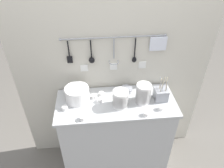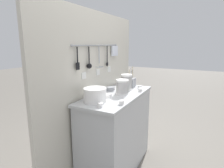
% 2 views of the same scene
% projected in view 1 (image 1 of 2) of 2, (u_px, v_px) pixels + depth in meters
% --- Properties ---
extents(ground_plane, '(20.00, 20.00, 0.00)m').
position_uv_depth(ground_plane, '(115.00, 160.00, 2.61)').
color(ground_plane, '#666059').
extents(counter, '(1.13, 0.48, 0.94)m').
position_uv_depth(counter, '(116.00, 135.00, 2.33)').
color(counter, '#B7BABC').
rests_on(counter, ground).
extents(back_wall, '(1.93, 0.11, 1.86)m').
position_uv_depth(back_wall, '(113.00, 85.00, 2.27)').
color(back_wall, beige).
rests_on(back_wall, ground).
extents(bowl_stack_back_corner, '(0.14, 0.14, 0.19)m').
position_uv_depth(bowl_stack_back_corner, '(143.00, 93.00, 2.00)').
color(bowl_stack_back_corner, white).
rests_on(bowl_stack_back_corner, counter).
extents(bowl_stack_short_front, '(0.14, 0.14, 0.17)m').
position_uv_depth(bowl_stack_short_front, '(120.00, 99.00, 1.96)').
color(bowl_stack_short_front, white).
rests_on(bowl_stack_short_front, counter).
extents(plate_stack, '(0.22, 0.22, 0.14)m').
position_uv_depth(plate_stack, '(77.00, 94.00, 2.03)').
color(plate_stack, white).
rests_on(plate_stack, counter).
extents(steel_mixing_bowl, '(0.12, 0.12, 0.04)m').
position_uv_depth(steel_mixing_bowl, '(126.00, 89.00, 2.16)').
color(steel_mixing_bowl, '#93969E').
rests_on(steel_mixing_bowl, counter).
extents(cutlery_caddy, '(0.12, 0.12, 0.28)m').
position_uv_depth(cutlery_caddy, '(161.00, 94.00, 2.05)').
color(cutlery_caddy, '#93969E').
rests_on(cutlery_caddy, counter).
extents(cup_by_caddy, '(0.05, 0.05, 0.04)m').
position_uv_depth(cup_by_caddy, '(83.00, 118.00, 1.86)').
color(cup_by_caddy, white).
rests_on(cup_by_caddy, counter).
extents(cup_back_left, '(0.05, 0.05, 0.04)m').
position_uv_depth(cup_back_left, '(65.00, 108.00, 1.96)').
color(cup_back_left, white).
rests_on(cup_back_left, counter).
extents(cup_centre, '(0.05, 0.05, 0.04)m').
position_uv_depth(cup_centre, '(100.00, 100.00, 2.04)').
color(cup_centre, white).
rests_on(cup_centre, counter).
extents(cup_beside_plates, '(0.05, 0.05, 0.04)m').
position_uv_depth(cup_beside_plates, '(101.00, 94.00, 2.11)').
color(cup_beside_plates, white).
rests_on(cup_beside_plates, counter).
extents(cup_edge_near, '(0.05, 0.05, 0.04)m').
position_uv_depth(cup_edge_near, '(95.00, 96.00, 2.09)').
color(cup_edge_near, white).
rests_on(cup_edge_near, counter).
extents(cup_front_left, '(0.05, 0.05, 0.04)m').
position_uv_depth(cup_front_left, '(161.00, 108.00, 1.96)').
color(cup_front_left, white).
rests_on(cup_front_left, counter).
extents(cup_front_right, '(0.05, 0.05, 0.04)m').
position_uv_depth(cup_front_right, '(146.00, 114.00, 1.90)').
color(cup_front_right, white).
rests_on(cup_front_right, counter).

